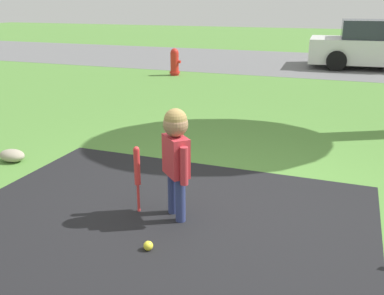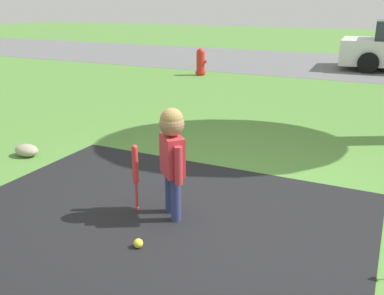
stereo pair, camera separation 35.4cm
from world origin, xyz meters
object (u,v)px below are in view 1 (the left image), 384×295
sports_ball (148,246)px  parked_car (382,46)px  baseball_bat (137,170)px  fire_hydrant (175,62)px  child (176,149)px

sports_ball → parked_car: 11.47m
baseball_bat → fire_hydrant: (-2.73, 7.39, -0.07)m
baseball_bat → parked_car: size_ratio=0.15×
child → fire_hydrant: 8.00m
baseball_bat → fire_hydrant: bearing=110.3°
child → sports_ball: (0.00, -0.59, -0.62)m
child → baseball_bat: child is taller
child → baseball_bat: 0.45m
child → sports_ball: 0.86m
baseball_bat → sports_ball: baseball_bat is taller
fire_hydrant → parked_car: 6.15m
parked_car → child: bearing=-104.4°
child → fire_hydrant: bearing=157.2°
sports_ball → parked_car: bearing=79.6°
baseball_bat → parked_car: 10.98m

